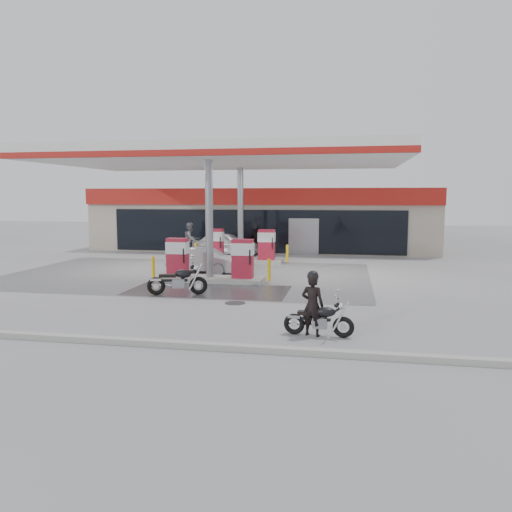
{
  "coord_description": "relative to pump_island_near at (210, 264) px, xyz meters",
  "views": [
    {
      "loc": [
        5.67,
        -17.83,
        3.55
      ],
      "look_at": [
        2.11,
        1.2,
        1.2
      ],
      "focal_mm": 35.0,
      "sensor_mm": 36.0,
      "label": 1
    }
  ],
  "objects": [
    {
      "name": "sedan_white",
      "position": [
        -1.63,
        9.2,
        -0.02
      ],
      "size": [
        4.23,
        2.22,
        1.37
      ],
      "primitive_type": "imported",
      "rotation": [
        0.0,
        0.0,
        1.42
      ],
      "color": "silver",
      "rests_on": "ground"
    },
    {
      "name": "attendant",
      "position": [
        -3.57,
        8.39,
        0.27
      ],
      "size": [
        0.8,
        1.0,
        1.97
      ],
      "primitive_type": "imported",
      "rotation": [
        0.0,
        0.0,
        1.51
      ],
      "color": "slate",
      "rests_on": "ground"
    },
    {
      "name": "biker_walking",
      "position": [
        0.09,
        9.8,
        0.13
      ],
      "size": [
        1.0,
        0.98,
        1.69
      ],
      "primitive_type": "imported",
      "rotation": [
        0.0,
        0.0,
        0.76
      ],
      "color": "black",
      "rests_on": "ground"
    },
    {
      "name": "ground",
      "position": [
        0.0,
        -2.0,
        -0.71
      ],
      "size": [
        90.0,
        90.0,
        0.0
      ],
      "primitive_type": "plane",
      "color": "gray",
      "rests_on": "ground"
    },
    {
      "name": "wet_patch",
      "position": [
        0.5,
        -2.0,
        -0.71
      ],
      "size": [
        6.0,
        3.0,
        0.0
      ],
      "primitive_type": "cube",
      "color": "#4C4C4F",
      "rests_on": "ground"
    },
    {
      "name": "pump_island_far",
      "position": [
        0.0,
        6.0,
        0.0
      ],
      "size": [
        5.14,
        1.3,
        1.78
      ],
      "color": "#9E9E99",
      "rests_on": "ground"
    },
    {
      "name": "parked_motorcycle",
      "position": [
        -0.33,
        -2.98,
        -0.22
      ],
      "size": [
        2.13,
        0.9,
        1.11
      ],
      "rotation": [
        0.0,
        0.0,
        0.27
      ],
      "color": "black",
      "rests_on": "ground"
    },
    {
      "name": "pump_island_near",
      "position": [
        0.0,
        0.0,
        0.0
      ],
      "size": [
        5.14,
        1.3,
        1.78
      ],
      "color": "#9E9E99",
      "rests_on": "ground"
    },
    {
      "name": "kerb",
      "position": [
        0.0,
        -9.0,
        -0.64
      ],
      "size": [
        28.0,
        0.25,
        0.15
      ],
      "primitive_type": "cube",
      "color": "gray",
      "rests_on": "ground"
    },
    {
      "name": "drain_cover",
      "position": [
        2.0,
        -4.0,
        -0.71
      ],
      "size": [
        0.7,
        0.7,
        0.01
      ],
      "primitive_type": "cylinder",
      "color": "#38383A",
      "rests_on": "ground"
    },
    {
      "name": "hatchback_silver",
      "position": [
        -0.89,
        2.2,
        -0.13
      ],
      "size": [
        3.72,
        1.92,
        1.17
      ],
      "primitive_type": "imported",
      "rotation": [
        0.0,
        0.0,
        1.37
      ],
      "color": "#94969B",
      "rests_on": "ground"
    },
    {
      "name": "canopy",
      "position": [
        0.0,
        3.0,
        4.56
      ],
      "size": [
        16.0,
        10.02,
        5.51
      ],
      "color": "silver",
      "rests_on": "ground"
    },
    {
      "name": "parked_car_left",
      "position": [
        -6.11,
        12.0,
        -0.04
      ],
      "size": [
        4.95,
        3.09,
        1.34
      ],
      "primitive_type": "imported",
      "rotation": [
        0.0,
        0.0,
        1.29
      ],
      "color": "black",
      "rests_on": "ground"
    },
    {
      "name": "main_motorcycle",
      "position": [
        4.99,
        -7.41,
        -0.3
      ],
      "size": [
        1.8,
        0.69,
        0.92
      ],
      "rotation": [
        0.0,
        0.0,
        -0.07
      ],
      "color": "black",
      "rests_on": "ground"
    },
    {
      "name": "store_building",
      "position": [
        0.01,
        13.94,
        1.3
      ],
      "size": [
        22.0,
        8.22,
        4.0
      ],
      "color": "#BAAC9B",
      "rests_on": "ground"
    },
    {
      "name": "biker_main",
      "position": [
        4.8,
        -7.4,
        0.08
      ],
      "size": [
        0.65,
        0.5,
        1.58
      ],
      "primitive_type": "imported",
      "rotation": [
        0.0,
        0.0,
        2.91
      ],
      "color": "black",
      "rests_on": "ground"
    }
  ]
}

